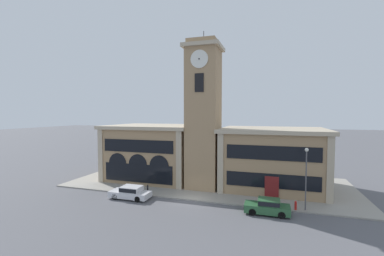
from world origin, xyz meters
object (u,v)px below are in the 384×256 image
object	(u,v)px
street_lamp	(306,170)
fire_hydrant	(296,205)
bollard	(148,189)
parked_car_near	(131,192)
parked_car_mid	(268,206)

from	to	relation	value
street_lamp	fire_hydrant	world-z (taller)	street_lamp
fire_hydrant	bollard	bearing A→B (deg)	179.30
parked_car_near	street_lamp	distance (m)	18.63
bollard	fire_hydrant	bearing A→B (deg)	-0.70
parked_car_mid	fire_hydrant	xyz separation A→B (m)	(2.59, 1.60, -0.19)
parked_car_mid	parked_car_near	bearing A→B (deg)	-0.43
parked_car_near	parked_car_mid	distance (m)	14.76
parked_car_mid	street_lamp	world-z (taller)	street_lamp
parked_car_near	bollard	world-z (taller)	parked_car_near
parked_car_near	street_lamp	xyz separation A→B (m)	(18.24, 1.76, 3.38)
street_lamp	fire_hydrant	distance (m)	3.66
street_lamp	parked_car_mid	bearing A→B (deg)	-153.14
street_lamp	bollard	bearing A→B (deg)	179.88
parked_car_mid	street_lamp	distance (m)	5.15
parked_car_near	street_lamp	bearing A→B (deg)	-174.91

